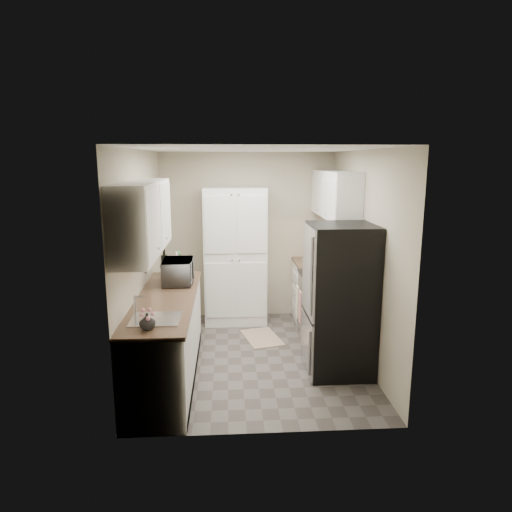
{
  "coord_description": "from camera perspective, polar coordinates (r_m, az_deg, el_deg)",
  "views": [
    {
      "loc": [
        -0.31,
        -5.23,
        2.38
      ],
      "look_at": [
        0.03,
        0.15,
        1.24
      ],
      "focal_mm": 32.0,
      "sensor_mm": 36.0,
      "label": 1
    }
  ],
  "objects": [
    {
      "name": "microwave",
      "position": [
        5.58,
        -9.7,
        -1.93
      ],
      "size": [
        0.36,
        0.53,
        0.29
      ],
      "primitive_type": "imported",
      "rotation": [
        0.0,
        0.0,
        1.59
      ],
      "color": "silver",
      "rests_on": "countertop_left"
    },
    {
      "name": "refrigerator",
      "position": [
        5.21,
        10.46,
        -5.38
      ],
      "size": [
        0.7,
        0.72,
        1.7
      ],
      "primitive_type": "cube",
      "color": "#B7B7BC",
      "rests_on": "ground"
    },
    {
      "name": "cutting_board",
      "position": [
        6.04,
        -9.37,
        -0.81
      ],
      "size": [
        0.06,
        0.24,
        0.3
      ],
      "primitive_type": "cube",
      "rotation": [
        0.0,
        0.0,
        0.15
      ],
      "color": "#3C8744",
      "rests_on": "countertop_left"
    },
    {
      "name": "base_cabinet_left",
      "position": [
        5.22,
        -11.01,
        -10.14
      ],
      "size": [
        0.6,
        2.3,
        0.88
      ],
      "primitive_type": "cube",
      "color": "white",
      "rests_on": "ground"
    },
    {
      "name": "base_cabinet_right",
      "position": [
        6.83,
        7.52,
        -4.7
      ],
      "size": [
        0.6,
        0.8,
        0.88
      ],
      "primitive_type": "cube",
      "color": "white",
      "rests_on": "ground"
    },
    {
      "name": "kitchen_mat",
      "position": [
        6.33,
        0.73,
        -10.15
      ],
      "size": [
        0.59,
        0.78,
        0.01
      ],
      "primitive_type": "cube",
      "rotation": [
        0.0,
        0.0,
        0.24
      ],
      "color": "tan",
      "rests_on": "ground"
    },
    {
      "name": "room_shell",
      "position": [
        5.29,
        -0.42,
        3.69
      ],
      "size": [
        2.64,
        3.24,
        2.52
      ],
      "color": "#BDB599",
      "rests_on": "ground"
    },
    {
      "name": "wine_bottle",
      "position": [
        5.98,
        -11.38,
        -0.85
      ],
      "size": [
        0.08,
        0.08,
        0.33
      ],
      "primitive_type": "cylinder",
      "color": "black",
      "rests_on": "countertop_left"
    },
    {
      "name": "ground",
      "position": [
        5.76,
        -0.22,
        -12.53
      ],
      "size": [
        3.2,
        3.2,
        0.0
      ],
      "primitive_type": "plane",
      "color": "#56514C",
      "rests_on": "ground"
    },
    {
      "name": "electric_range",
      "position": [
        6.07,
        8.83,
        -6.5
      ],
      "size": [
        0.71,
        0.78,
        1.13
      ],
      "color": "#B7B7BC",
      "rests_on": "ground"
    },
    {
      "name": "flower_vase",
      "position": [
        4.15,
        -13.43,
        -7.95
      ],
      "size": [
        0.17,
        0.17,
        0.15
      ],
      "primitive_type": "imported",
      "rotation": [
        0.0,
        0.0,
        -0.26
      ],
      "color": "silver",
      "rests_on": "countertop_left"
    },
    {
      "name": "countertop_right",
      "position": [
        6.72,
        7.62,
        -0.94
      ],
      "size": [
        0.63,
        0.83,
        0.04
      ],
      "primitive_type": "cube",
      "color": "brown",
      "rests_on": "base_cabinet_right"
    },
    {
      "name": "fruit_basket",
      "position": [
        6.6,
        8.44,
        1.26
      ],
      "size": [
        0.31,
        0.31,
        0.11
      ],
      "primitive_type": null,
      "rotation": [
        0.0,
        0.0,
        -0.16
      ],
      "color": "#FD5F00",
      "rests_on": "toaster_oven"
    },
    {
      "name": "countertop_left",
      "position": [
        5.07,
        -11.22,
        -5.31
      ],
      "size": [
        0.63,
        2.33,
        0.04
      ],
      "primitive_type": "cube",
      "color": "brown",
      "rests_on": "base_cabinet_left"
    },
    {
      "name": "pantry_cabinet",
      "position": [
        6.69,
        -2.61,
        -0.02
      ],
      "size": [
        0.9,
        0.55,
        2.0
      ],
      "primitive_type": "cube",
      "color": "white",
      "rests_on": "ground"
    },
    {
      "name": "toaster_oven",
      "position": [
        6.66,
        8.58,
        -0.02
      ],
      "size": [
        0.36,
        0.41,
        0.2
      ],
      "primitive_type": "cube",
      "rotation": [
        0.0,
        0.0,
        -0.28
      ],
      "color": "#B7B6BC",
      "rests_on": "countertop_right"
    }
  ]
}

